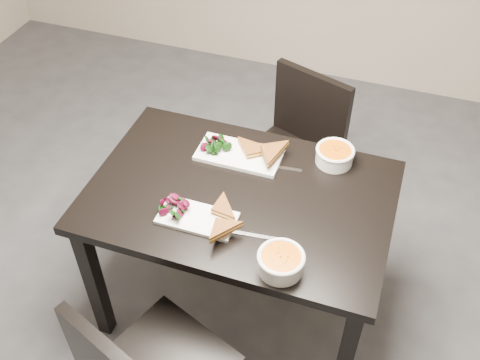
{
  "coord_description": "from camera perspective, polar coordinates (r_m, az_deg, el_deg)",
  "views": [
    {
      "loc": [
        0.63,
        -1.07,
        2.31
      ],
      "look_at": [
        0.13,
        0.4,
        0.82
      ],
      "focal_mm": 41.68,
      "sensor_mm": 36.0,
      "label": 1
    }
  ],
  "objects": [
    {
      "name": "cutlery_far",
      "position": [
        2.31,
        4.17,
        1.28
      ],
      "size": [
        0.18,
        0.04,
        0.0
      ],
      "primitive_type": "cube",
      "rotation": [
        0.0,
        0.0,
        0.11
      ],
      "color": "silver",
      "rests_on": "table"
    },
    {
      "name": "plate_near",
      "position": [
        2.11,
        -4.4,
        -3.91
      ],
      "size": [
        0.29,
        0.15,
        0.01
      ],
      "primitive_type": "cube",
      "color": "white",
      "rests_on": "table"
    },
    {
      "name": "soup_bowl_far",
      "position": [
        2.34,
        9.68,
        2.59
      ],
      "size": [
        0.16,
        0.16,
        0.07
      ],
      "color": "white",
      "rests_on": "table"
    },
    {
      "name": "cutlery_near",
      "position": [
        2.05,
        1.31,
        -5.67
      ],
      "size": [
        0.18,
        0.04,
        0.0
      ],
      "primitive_type": "cube",
      "rotation": [
        0.0,
        0.0,
        0.11
      ],
      "color": "silver",
      "rests_on": "table"
    },
    {
      "name": "soup_bowl_near",
      "position": [
        1.93,
        4.2,
        -8.3
      ],
      "size": [
        0.17,
        0.17,
        0.07
      ],
      "color": "white",
      "rests_on": "table"
    },
    {
      "name": "sandwich_near",
      "position": [
        2.07,
        -2.63,
        -3.48
      ],
      "size": [
        0.16,
        0.13,
        0.05
      ],
      "primitive_type": null,
      "rotation": [
        0.0,
        0.0,
        -0.13
      ],
      "color": "#9B5120",
      "rests_on": "plate_near"
    },
    {
      "name": "chair_far",
      "position": [
        2.84,
        5.78,
        3.59
      ],
      "size": [
        0.54,
        0.54,
        0.85
      ],
      "rotation": [
        0.0,
        0.0,
        -0.35
      ],
      "color": "black",
      "rests_on": "ground"
    },
    {
      "name": "sandwich_far",
      "position": [
        2.31,
        1.32,
        2.75
      ],
      "size": [
        0.22,
        0.21,
        0.06
      ],
      "primitive_type": null,
      "rotation": [
        0.0,
        0.0,
        0.65
      ],
      "color": "#9B5120",
      "rests_on": "plate_far"
    },
    {
      "name": "plate_far",
      "position": [
        2.36,
        -0.09,
        2.62
      ],
      "size": [
        0.36,
        0.18,
        0.02
      ],
      "primitive_type": "cube",
      "color": "white",
      "rests_on": "table"
    },
    {
      "name": "salad_near",
      "position": [
        2.12,
        -6.95,
        -2.74
      ],
      "size": [
        0.09,
        0.08,
        0.04
      ],
      "primitive_type": null,
      "color": "black",
      "rests_on": "plate_near"
    },
    {
      "name": "salad_far",
      "position": [
        2.36,
        -2.39,
        3.75
      ],
      "size": [
        0.11,
        0.1,
        0.05
      ],
      "primitive_type": null,
      "color": "black",
      "rests_on": "plate_far"
    },
    {
      "name": "table",
      "position": [
        2.27,
        0.0,
        -3.07
      ],
      "size": [
        1.2,
        0.8,
        0.75
      ],
      "color": "black",
      "rests_on": "ground"
    }
  ]
}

